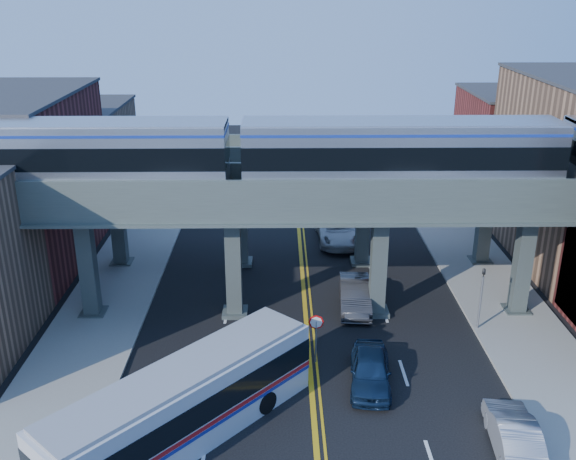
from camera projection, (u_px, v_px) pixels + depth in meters
name	position (u px, v px, depth m)	size (l,w,h in m)	color
ground	(312.00, 399.00, 28.95)	(120.00, 120.00, 0.00)	black
sidewalk_west	(111.00, 297.00, 38.11)	(5.00, 70.00, 0.16)	gray
sidewalk_east	(496.00, 295.00, 38.39)	(5.00, 70.00, 0.16)	gray
building_west_b	(18.00, 181.00, 41.67)	(8.00, 14.00, 11.00)	maroon
building_west_c	(79.00, 154.00, 54.34)	(8.00, 10.00, 8.00)	#946A4D
building_east_c	(513.00, 147.00, 54.61)	(8.00, 10.00, 9.00)	maroon
elevated_viaduct_near	(307.00, 206.00, 34.09)	(52.00, 3.60, 7.40)	#404A47
elevated_viaduct_far	(302.00, 170.00, 40.62)	(52.00, 3.60, 7.40)	#404A47
transit_train	(400.00, 152.00, 33.09)	(50.38, 3.16, 3.69)	black
stop_sign	(316.00, 331.00, 31.12)	(0.76, 0.09, 2.63)	slate
traffic_signal	(481.00, 292.00, 33.83)	(0.15, 0.18, 4.10)	slate
transit_bus	(184.00, 405.00, 25.85)	(10.41, 10.90, 3.18)	silver
car_lane_a	(370.00, 370.00, 29.70)	(1.85, 4.59, 1.57)	#10223C
car_lane_b	(355.00, 295.00, 36.81)	(1.71, 4.92, 1.62)	#2A292C
car_lane_c	(337.00, 230.00, 46.44)	(2.79, 6.06, 1.68)	#B9B8BB
car_lane_d	(356.00, 196.00, 53.84)	(2.33, 5.74, 1.66)	#B7B7BC
car_parked_curb	(514.00, 434.00, 25.52)	(1.62, 4.63, 1.53)	#9C9CA0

